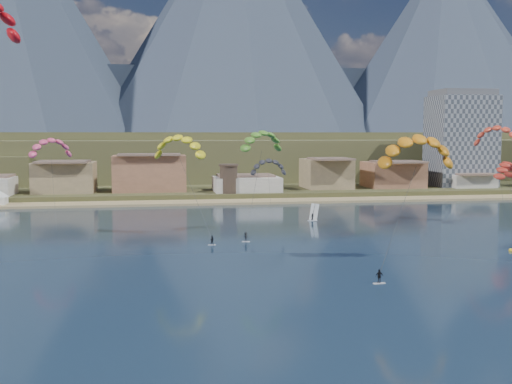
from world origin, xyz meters
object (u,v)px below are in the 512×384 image
at_px(kitesurfer_orange, 417,146).
at_px(buoy, 511,250).
at_px(kitesurfer_yellow, 179,143).
at_px(kitesurfer_green, 262,139).
at_px(apartment_tower, 461,139).
at_px(watchtower, 229,178).
at_px(windsurfer, 313,215).

bearing_deg(kitesurfer_orange, buoy, 17.65).
bearing_deg(buoy, kitesurfer_yellow, 155.93).
height_order(kitesurfer_green, buoy, kitesurfer_green).
height_order(kitesurfer_yellow, buoy, kitesurfer_yellow).
bearing_deg(apartment_tower, watchtower, -170.07).
xyz_separation_m(apartment_tower, windsurfer, (-66.39, -61.10, -16.60)).
bearing_deg(kitesurfer_yellow, buoy, -24.07).
xyz_separation_m(kitesurfer_yellow, kitesurfer_green, (15.83, 0.44, 0.85)).
relative_size(apartment_tower, kitesurfer_yellow, 1.49).
distance_m(kitesurfer_green, windsurfer, 27.83).
distance_m(kitesurfer_yellow, buoy, 61.59).
distance_m(watchtower, windsurfer, 49.29).
bearing_deg(kitesurfer_green, apartment_tower, 43.70).
bearing_deg(kitesurfer_orange, apartment_tower, 59.93).
bearing_deg(windsurfer, kitesurfer_orange, -85.39).
height_order(apartment_tower, buoy, apartment_tower).
bearing_deg(windsurfer, kitesurfer_yellow, -151.24).
relative_size(kitesurfer_green, buoy, 31.22).
height_order(kitesurfer_orange, kitesurfer_green, kitesurfer_green).
xyz_separation_m(kitesurfer_green, windsurfer, (14.51, 16.21, -17.34)).
bearing_deg(watchtower, buoy, -67.06).
distance_m(apartment_tower, kitesurfer_green, 111.90).
distance_m(kitesurfer_yellow, kitesurfer_orange, 45.68).
height_order(apartment_tower, watchtower, apartment_tower).
bearing_deg(kitesurfer_orange, watchtower, 100.48).
height_order(apartment_tower, kitesurfer_green, apartment_tower).
xyz_separation_m(apartment_tower, watchtower, (-80.00, -14.00, -11.45)).
height_order(apartment_tower, kitesurfer_orange, apartment_tower).
distance_m(kitesurfer_orange, buoy, 27.15).
distance_m(kitesurfer_orange, windsurfer, 49.94).
xyz_separation_m(apartment_tower, kitesurfer_green, (-80.90, -77.31, 0.74)).
bearing_deg(windsurfer, apartment_tower, 42.62).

